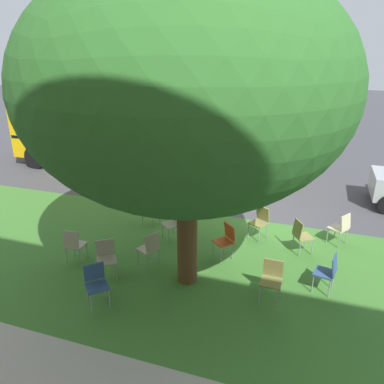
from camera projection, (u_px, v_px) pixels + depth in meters
ground at (261, 218)px, 11.43m from camera, size 80.00×80.00×0.00m
grass_verge at (239, 275)px, 8.61m from camera, size 48.00×6.00×0.01m
street_tree at (186, 89)px, 6.95m from camera, size 6.14×6.14×6.42m
chair_0 at (150, 247)px, 8.77m from camera, size 0.56×0.56×0.88m
chair_1 at (106, 256)px, 8.40m from camera, size 0.58×0.58×0.88m
chair_2 at (74, 243)px, 8.93m from camera, size 0.46×0.46×0.88m
chair_3 at (173, 221)px, 10.07m from camera, size 0.58×0.59×0.88m
chair_4 at (301, 234)px, 9.36m from camera, size 0.57×0.57×0.88m
chair_5 at (328, 271)px, 7.84m from camera, size 0.50×0.49×0.88m
chair_6 at (226, 238)px, 9.16m from camera, size 0.59×0.59×0.88m
chair_7 at (152, 207)px, 10.95m from camera, size 0.49×0.49×0.88m
chair_8 at (272, 277)px, 7.62m from camera, size 0.44×0.44×0.88m
chair_9 at (341, 226)px, 9.76m from camera, size 0.58×0.58×0.88m
chair_10 at (96, 281)px, 7.48m from camera, size 0.59×0.59×0.88m
chair_11 at (260, 220)px, 10.13m from camera, size 0.56×0.57×0.88m
school_bus at (132, 128)px, 15.46m from camera, size 10.40×2.80×2.88m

